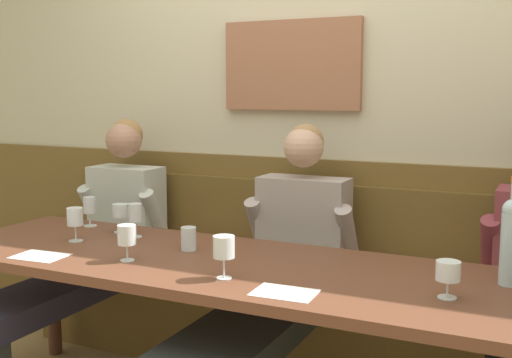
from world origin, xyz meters
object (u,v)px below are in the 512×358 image
object	(u,v)px
wall_bench	(296,317)
wine_bottle_clear_water	(512,239)
wine_glass_mid_right	(224,249)
wine_glass_by_bottle	(135,214)
wine_glass_right_end	(75,219)
person_center_right_seat	(86,248)
dining_table	(233,280)
wine_glass_mid_left	(127,237)
wine_glass_center_front	(120,211)
wine_glass_center_rear	(89,207)
person_center_left_seat	(272,279)
wine_glass_left_end	(448,273)
water_tumbler_left	(189,239)

from	to	relation	value
wall_bench	wine_bottle_clear_water	xyz separation A→B (m)	(1.00, -0.53, 0.62)
wine_glass_mid_right	wine_glass_by_bottle	xyz separation A→B (m)	(-0.67, 0.39, -0.00)
wine_glass_right_end	person_center_right_seat	bearing A→B (deg)	125.08
wall_bench	wine_glass_mid_right	xyz separation A→B (m)	(0.07, -0.89, 0.57)
dining_table	wine_glass_mid_right	world-z (taller)	wine_glass_mid_right
wine_glass_mid_left	wine_glass_by_bottle	xyz separation A→B (m)	(-0.22, 0.35, 0.01)
wall_bench	wine_glass_center_front	world-z (taller)	wall_bench
wine_glass_center_front	wine_glass_mid_right	bearing A→B (deg)	-28.98
wine_glass_center_front	wine_glass_right_end	bearing A→B (deg)	-107.17
person_center_right_seat	wine_glass_center_rear	size ratio (longest dim) A/B	8.48
person_center_left_seat	wine_glass_left_end	bearing A→B (deg)	-25.67
wine_glass_center_rear	wine_glass_by_bottle	distance (m)	0.36
wine_glass_by_bottle	water_tumbler_left	world-z (taller)	wine_glass_by_bottle
dining_table	wall_bench	bearing A→B (deg)	90.00
wine_glass_center_rear	wine_glass_by_bottle	size ratio (longest dim) A/B	0.94
wine_glass_left_end	wine_glass_mid_right	world-z (taller)	wine_glass_mid_right
person_center_left_seat	wine_glass_mid_right	distance (m)	0.57
person_center_right_seat	wine_glass_center_front	distance (m)	0.38
wine_glass_mid_right	wine_glass_right_end	xyz separation A→B (m)	(-0.87, 0.21, -0.01)
person_center_right_seat	wine_glass_mid_right	distance (m)	1.23
wine_glass_mid_left	wine_glass_mid_right	bearing A→B (deg)	-5.44
person_center_left_seat	wine_glass_center_rear	xyz separation A→B (m)	(-0.99, -0.02, 0.24)
wine_glass_left_end	dining_table	bearing A→B (deg)	174.46
wine_bottle_clear_water	wine_glass_center_rear	distance (m)	1.96
wine_glass_mid_right	wine_bottle_clear_water	bearing A→B (deg)	21.37
wine_glass_left_end	water_tumbler_left	size ratio (longest dim) A/B	1.24
dining_table	water_tumbler_left	xyz separation A→B (m)	(-0.25, 0.09, 0.12)
dining_table	water_tumbler_left	distance (m)	0.30
wall_bench	water_tumbler_left	distance (m)	0.82
person_center_left_seat	person_center_right_seat	bearing A→B (deg)	178.85
wine_glass_by_bottle	wine_glass_center_front	bearing A→B (deg)	158.39
wall_bench	person_center_left_seat	distance (m)	0.50
wine_bottle_clear_water	wine_glass_center_front	xyz separation A→B (m)	(-1.73, 0.08, -0.06)
person_center_right_seat	person_center_left_seat	size ratio (longest dim) A/B	1.00
wine_glass_mid_left	wine_glass_center_front	bearing A→B (deg)	130.38
person_center_left_seat	wine_glass_mid_right	size ratio (longest dim) A/B	8.01
wine_glass_mid_left	wine_glass_by_bottle	bearing A→B (deg)	121.67
person_center_left_seat	wine_glass_right_end	distance (m)	0.92
wine_glass_mid_right	wine_glass_by_bottle	bearing A→B (deg)	149.77
dining_table	wine_glass_center_front	world-z (taller)	wine_glass_center_front
wine_glass_right_end	person_center_left_seat	bearing A→B (deg)	19.38
person_center_left_seat	wine_glass_center_front	world-z (taller)	person_center_left_seat
dining_table	person_center_right_seat	size ratio (longest dim) A/B	2.11
wine_glass_left_end	wine_glass_mid_left	bearing A→B (deg)	-176.21
wine_bottle_clear_water	wine_glass_left_end	xyz separation A→B (m)	(-0.17, -0.24, -0.08)
wine_glass_left_end	person_center_left_seat	bearing A→B (deg)	154.33
wine_glass_mid_right	wine_glass_mid_left	distance (m)	0.46
wine_glass_center_rear	wall_bench	bearing A→B (deg)	22.90
wine_bottle_clear_water	person_center_left_seat	bearing A→B (deg)	171.73
person_center_left_seat	wine_glass_mid_left	bearing A→B (deg)	-132.67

